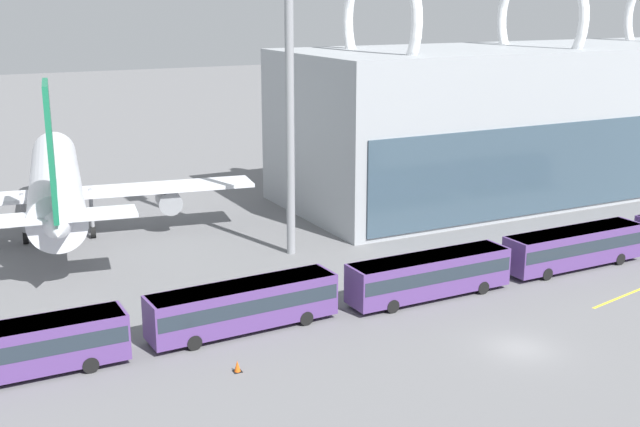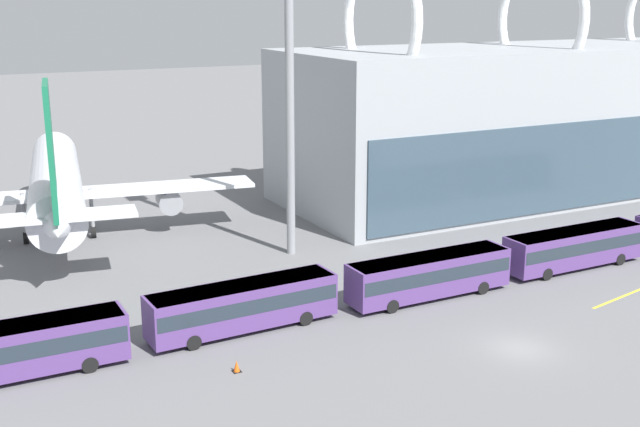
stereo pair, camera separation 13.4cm
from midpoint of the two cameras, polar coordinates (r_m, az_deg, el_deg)
ground_plane at (r=53.57m, az=14.11°, el=-9.31°), size 440.00×440.00×0.00m
airliner_at_gate_near at (r=77.36m, az=-18.23°, el=2.00°), size 36.40×36.86×15.81m
airliner_at_gate_far at (r=102.26m, az=9.68°, el=5.58°), size 35.52×35.65×14.30m
shuttle_bus_1 at (r=50.75m, az=-20.93°, el=-8.92°), size 13.11×2.87×3.26m
shuttle_bus_2 at (r=54.22m, az=-5.42°, el=-6.40°), size 13.21×3.31×3.26m
shuttle_bus_3 at (r=60.29m, az=7.85°, el=-4.24°), size 13.14×2.95×3.26m
shuttle_bus_4 at (r=69.55m, az=17.69°, el=-2.20°), size 13.14×2.95×3.26m
floodlight_mast at (r=67.54m, az=-2.13°, el=10.45°), size 2.07×2.07×29.52m
lane_stripe_2 at (r=66.02m, az=21.46°, el=-5.22°), size 10.66×2.41×0.01m
traffic_cone_0 at (r=49.15m, az=-5.87°, el=-10.75°), size 0.52×0.52×0.72m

